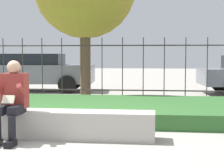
{
  "coord_description": "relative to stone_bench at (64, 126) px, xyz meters",
  "views": [
    {
      "loc": [
        1.48,
        -5.73,
        1.33
      ],
      "look_at": [
        0.5,
        2.45,
        0.68
      ],
      "focal_mm": 60.0,
      "sensor_mm": 36.0,
      "label": 1
    }
  ],
  "objects": [
    {
      "name": "car_parked_left",
      "position": [
        -2.99,
        7.44,
        0.54
      ],
      "size": [
        4.37,
        2.12,
        1.36
      ],
      "rotation": [
        0.0,
        0.0,
        0.08
      ],
      "color": "slate",
      "rests_on": "ground_plane"
    },
    {
      "name": "stone_bench",
      "position": [
        0.0,
        0.0,
        0.0
      ],
      "size": [
        2.88,
        0.5,
        0.44
      ],
      "color": "#ADA89E",
      "rests_on": "ground_plane"
    },
    {
      "name": "ground_plane",
      "position": [
        -0.03,
        0.0,
        -0.19
      ],
      "size": [
        60.0,
        60.0,
        0.0
      ],
      "primitive_type": "plane",
      "color": "#A8A399"
    },
    {
      "name": "iron_fence",
      "position": [
        -0.03,
        4.37,
        0.74
      ],
      "size": [
        8.42,
        0.03,
        1.79
      ],
      "color": "#332D28",
      "rests_on": "ground_plane"
    },
    {
      "name": "grass_berm",
      "position": [
        -0.03,
        2.23,
        -0.05
      ],
      "size": [
        10.42,
        3.06,
        0.29
      ],
      "color": "#33662D",
      "rests_on": "ground_plane"
    },
    {
      "name": "person_seated_reader",
      "position": [
        -0.73,
        -0.28,
        0.48
      ],
      "size": [
        0.42,
        0.73,
        1.24
      ],
      "color": "black",
      "rests_on": "ground_plane"
    }
  ]
}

